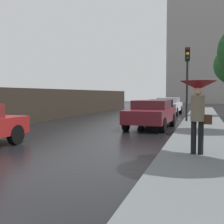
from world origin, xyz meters
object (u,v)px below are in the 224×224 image
(pedestrian_with_umbrella_near, at_px, (198,97))
(car_white_near_kerb, at_px, (169,105))
(car_black_far_lane, at_px, (161,109))
(traffic_light, at_px, (187,70))
(car_maroon_far_ahead, at_px, (151,113))

(pedestrian_with_umbrella_near, bearing_deg, car_white_near_kerb, -74.43)
(car_black_far_lane, relative_size, traffic_light, 0.96)
(car_white_near_kerb, bearing_deg, car_maroon_far_ahead, -86.26)
(car_white_near_kerb, bearing_deg, traffic_light, -73.47)
(car_white_near_kerb, xyz_separation_m, car_black_far_lane, (0.03, -4.97, -0.05))
(car_white_near_kerb, xyz_separation_m, car_maroon_far_ahead, (0.22, -9.99, -0.01))
(car_black_far_lane, relative_size, pedestrian_with_umbrella_near, 2.11)
(car_white_near_kerb, xyz_separation_m, traffic_light, (1.77, -7.08, 2.29))
(car_white_near_kerb, distance_m, car_black_far_lane, 4.97)
(car_maroon_far_ahead, height_order, car_black_far_lane, car_maroon_far_ahead)
(car_white_near_kerb, distance_m, car_maroon_far_ahead, 10.00)
(pedestrian_with_umbrella_near, bearing_deg, car_maroon_far_ahead, -63.67)
(car_white_near_kerb, relative_size, car_black_far_lane, 1.11)
(car_maroon_far_ahead, xyz_separation_m, car_black_far_lane, (-0.19, 5.03, -0.04))
(pedestrian_with_umbrella_near, xyz_separation_m, traffic_light, (-0.73, 9.41, 1.42))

